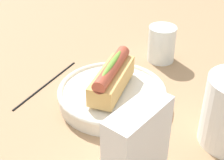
{
  "coord_description": "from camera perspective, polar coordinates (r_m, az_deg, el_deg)",
  "views": [
    {
      "loc": [
        0.51,
        0.31,
        0.43
      ],
      "look_at": [
        0.02,
        0.02,
        0.06
      ],
      "focal_mm": 54.14,
      "sensor_mm": 36.0,
      "label": 1
    }
  ],
  "objects": [
    {
      "name": "napkin_box",
      "position": [
        0.5,
        4.24,
        -11.68
      ],
      "size": [
        0.12,
        0.06,
        0.15
      ],
      "primitive_type": "cube",
      "rotation": [
        0.0,
        0.0,
        -0.15
      ],
      "color": "white",
      "rests_on": "ground_plane"
    },
    {
      "name": "ground_plane",
      "position": [
        0.73,
        -0.3,
        -2.43
      ],
      "size": [
        2.4,
        2.4,
        0.0
      ],
      "primitive_type": "plane",
      "color": "#9E7A56"
    },
    {
      "name": "chopstick_near",
      "position": [
        0.78,
        -11.01,
        -0.6
      ],
      "size": [
        0.22,
        0.01,
        0.01
      ],
      "primitive_type": "cylinder",
      "rotation": [
        0.0,
        1.57,
        0.04
      ],
      "color": "black",
      "rests_on": "ground_plane"
    },
    {
      "name": "serving_bowl",
      "position": [
        0.7,
        0.0,
        -2.49
      ],
      "size": [
        0.23,
        0.23,
        0.04
      ],
      "color": "silver",
      "rests_on": "ground_plane"
    },
    {
      "name": "hotdog_front",
      "position": [
        0.68,
        0.0,
        0.56
      ],
      "size": [
        0.16,
        0.08,
        0.06
      ],
      "color": "tan",
      "rests_on": "serving_bowl"
    },
    {
      "name": "water_glass",
      "position": [
        0.85,
        8.35,
        5.75
      ],
      "size": [
        0.07,
        0.07,
        0.09
      ],
      "color": "white",
      "rests_on": "ground_plane"
    }
  ]
}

